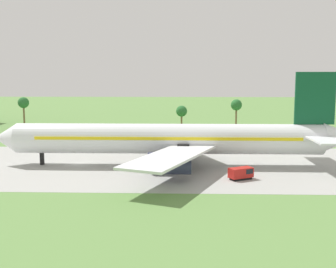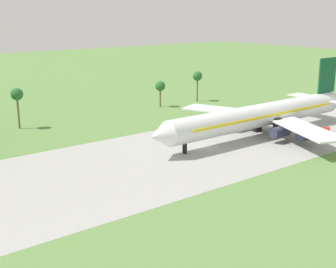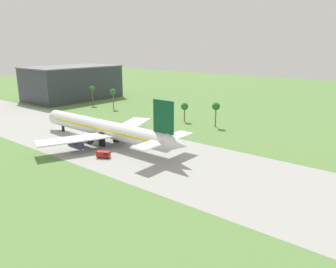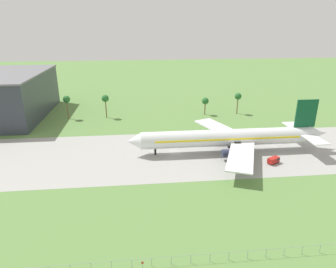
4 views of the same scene
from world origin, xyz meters
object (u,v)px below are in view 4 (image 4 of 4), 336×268
no_stopping_sign (143,264)px  baggage_tug (274,160)px  jet_airliner (231,138)px  terminal_building (8,95)px

no_stopping_sign → baggage_tug: bearing=42.6°
baggage_tug → no_stopping_sign: bearing=-137.4°
jet_airliner → baggage_tug: bearing=-43.9°
jet_airliner → baggage_tug: 17.40m
jet_airliner → baggage_tug: (12.12, -11.65, -4.50)m
jet_airliner → no_stopping_sign: jet_airliner is taller
terminal_building → baggage_tug: bearing=-31.2°
jet_airliner → no_stopping_sign: 65.10m
jet_airliner → no_stopping_sign: size_ratio=45.88×
baggage_tug → terminal_building: terminal_building is taller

